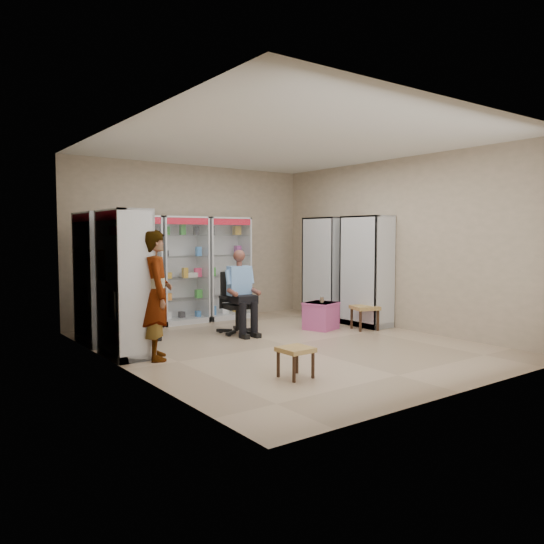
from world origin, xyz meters
TOP-DOWN VIEW (x-y plane):
  - floor at (0.00, 0.00)m, footprint 6.00×6.00m
  - room_shell at (0.00, 0.00)m, footprint 5.02×6.02m
  - cabinet_back_left at (-1.30, 2.73)m, footprint 0.90×0.50m
  - cabinet_back_mid at (-0.35, 2.73)m, footprint 0.90×0.50m
  - cabinet_back_right at (0.60, 2.73)m, footprint 0.90×0.50m
  - cabinet_right_far at (2.23, 1.60)m, footprint 0.90×0.50m
  - cabinet_right_near at (2.23, 0.50)m, footprint 0.90×0.50m
  - cabinet_left_far at (-2.23, 1.80)m, footprint 0.90×0.50m
  - cabinet_left_near at (-2.23, 0.70)m, footprint 0.90×0.50m
  - wooden_chair at (-1.55, 2.00)m, footprint 0.42×0.42m
  - seated_customer at (-1.55, 1.95)m, footprint 0.44×0.60m
  - office_chair at (-0.08, 1.25)m, footprint 0.63×0.63m
  - seated_shopkeeper at (-0.08, 1.20)m, footprint 0.50×0.65m
  - pink_trunk at (1.30, 0.69)m, footprint 0.62×0.61m
  - tea_glass at (1.30, 0.67)m, footprint 0.07×0.07m
  - woven_stool_a at (1.90, 0.22)m, footprint 0.53×0.53m
  - woven_stool_b at (-1.04, -1.51)m, footprint 0.37×0.37m
  - standing_man at (-1.95, 0.30)m, footprint 0.59×0.73m

SIDE VIEW (x-z plane):
  - floor at x=0.00m, z-range 0.00..0.00m
  - woven_stool_b at x=-1.04m, z-range 0.00..0.36m
  - woven_stool_a at x=1.90m, z-range 0.00..0.42m
  - pink_trunk at x=1.30m, z-range 0.00..0.48m
  - wooden_chair at x=-1.55m, z-range 0.00..0.94m
  - office_chair at x=-0.08m, z-range 0.00..1.04m
  - tea_glass at x=1.30m, z-range 0.48..0.58m
  - seated_shopkeeper at x=-0.08m, z-range 0.00..1.32m
  - seated_customer at x=-1.55m, z-range 0.00..1.34m
  - standing_man at x=-1.95m, z-range 0.00..1.73m
  - cabinet_back_left at x=-1.30m, z-range 0.00..2.00m
  - cabinet_back_mid at x=-0.35m, z-range 0.00..2.00m
  - cabinet_back_right at x=0.60m, z-range 0.00..2.00m
  - cabinet_right_far at x=2.23m, z-range 0.00..2.00m
  - cabinet_right_near at x=2.23m, z-range 0.00..2.00m
  - cabinet_left_far at x=-2.23m, z-range 0.00..2.00m
  - cabinet_left_near at x=-2.23m, z-range 0.00..2.00m
  - room_shell at x=0.00m, z-range 0.46..3.47m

